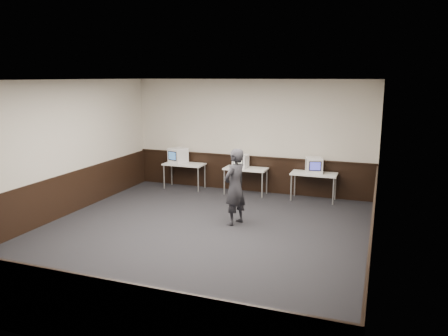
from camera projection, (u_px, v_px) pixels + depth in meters
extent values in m
plane|color=black|center=(194.00, 237.00, 9.08)|extent=(8.00, 8.00, 0.00)
plane|color=white|center=(192.00, 80.00, 8.42)|extent=(8.00, 8.00, 0.00)
plane|color=beige|center=(250.00, 136.00, 12.43)|extent=(7.00, 0.00, 7.00)
plane|color=beige|center=(53.00, 222.00, 5.07)|extent=(7.00, 0.00, 7.00)
plane|color=beige|center=(52.00, 151.00, 9.92)|extent=(0.00, 8.00, 8.00)
plane|color=beige|center=(377.00, 174.00, 7.58)|extent=(0.00, 8.00, 8.00)
cube|color=black|center=(250.00, 174.00, 12.63)|extent=(6.98, 0.04, 1.00)
cube|color=black|center=(61.00, 308.00, 5.31)|extent=(6.98, 0.04, 1.00)
cube|color=black|center=(57.00, 198.00, 10.14)|extent=(0.04, 7.98, 1.00)
cube|color=black|center=(372.00, 234.00, 7.81)|extent=(0.04, 7.98, 1.00)
cube|color=black|center=(250.00, 156.00, 12.51)|extent=(6.98, 0.06, 0.04)
cube|color=silver|center=(184.00, 164.00, 12.87)|extent=(1.20, 0.60, 0.04)
cylinder|color=#999999|center=(164.00, 177.00, 12.91)|extent=(0.04, 0.04, 0.71)
cylinder|color=#999999|center=(198.00, 180.00, 12.54)|extent=(0.04, 0.04, 0.71)
cylinder|color=#999999|center=(172.00, 173.00, 13.37)|extent=(0.04, 0.04, 0.71)
cylinder|color=#999999|center=(205.00, 176.00, 13.00)|extent=(0.04, 0.04, 0.71)
cube|color=silver|center=(246.00, 169.00, 12.24)|extent=(1.20, 0.60, 0.04)
cylinder|color=#999999|center=(224.00, 182.00, 12.27)|extent=(0.04, 0.04, 0.71)
cylinder|color=#999999|center=(262.00, 185.00, 11.90)|extent=(0.04, 0.04, 0.71)
cylinder|color=#999999|center=(230.00, 178.00, 12.73)|extent=(0.04, 0.04, 0.71)
cylinder|color=#999999|center=(267.00, 181.00, 12.36)|extent=(0.04, 0.04, 0.71)
cube|color=silver|center=(314.00, 174.00, 11.60)|extent=(1.20, 0.60, 0.04)
cylinder|color=#999999|center=(291.00, 188.00, 11.63)|extent=(0.04, 0.04, 0.71)
cylinder|color=#999999|center=(333.00, 191.00, 11.26)|extent=(0.04, 0.04, 0.71)
cylinder|color=#999999|center=(295.00, 184.00, 12.09)|extent=(0.04, 0.04, 0.71)
cylinder|color=#999999|center=(335.00, 187.00, 11.72)|extent=(0.04, 0.04, 0.71)
cube|color=white|center=(178.00, 155.00, 12.93)|extent=(0.57, 0.59, 0.44)
cube|color=black|center=(172.00, 156.00, 12.75)|extent=(0.32, 0.13, 0.27)
cube|color=#396CAB|center=(172.00, 156.00, 12.74)|extent=(0.27, 0.10, 0.22)
cube|color=white|center=(241.00, 161.00, 12.23)|extent=(0.40, 0.42, 0.38)
cube|color=black|center=(238.00, 162.00, 12.04)|extent=(0.29, 0.03, 0.23)
cube|color=beige|center=(238.00, 162.00, 12.03)|extent=(0.25, 0.02, 0.19)
cube|color=white|center=(314.00, 165.00, 11.56)|extent=(0.52, 0.54, 0.42)
cube|color=black|center=(315.00, 166.00, 11.34)|extent=(0.31, 0.10, 0.25)
cube|color=#3E3FB7|center=(315.00, 166.00, 11.33)|extent=(0.26, 0.08, 0.21)
imported|color=#26262C|center=(235.00, 187.00, 9.69)|extent=(0.61, 0.73, 1.72)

